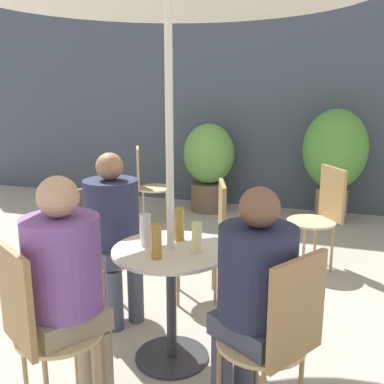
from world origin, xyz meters
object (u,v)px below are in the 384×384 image
at_px(bistro_chair_1, 38,320).
at_px(beer_glass_1, 197,238).
at_px(beer_glass_0, 156,242).
at_px(potted_plant_0, 209,162).
at_px(bistro_chair_4, 322,209).
at_px(cafe_table_near, 171,282).
at_px(beer_glass_2, 179,224).
at_px(bistro_chair_2, 279,330).
at_px(bistro_chair_5, 210,231).
at_px(seated_person_1, 67,278).
at_px(seated_person_0, 113,224).
at_px(seated_person_2, 254,287).
at_px(beer_glass_3, 145,230).
at_px(bistro_chair_0, 103,240).
at_px(potted_plant_1, 335,155).
at_px(bistro_chair_3, 146,179).

height_order(bistro_chair_1, beer_glass_1, bistro_chair_1).
xyz_separation_m(beer_glass_0, beer_glass_1, (0.19, 0.15, -0.01)).
bearing_deg(potted_plant_0, bistro_chair_4, -45.51).
relative_size(cafe_table_near, bistro_chair_1, 0.77).
bearing_deg(beer_glass_2, bistro_chair_2, -39.95).
distance_m(bistro_chair_5, seated_person_1, 1.46).
distance_m(bistro_chair_4, beer_glass_1, 1.91).
xyz_separation_m(seated_person_0, seated_person_2, (1.10, -0.67, -0.00)).
relative_size(bistro_chair_4, beer_glass_1, 5.19).
distance_m(seated_person_0, beer_glass_1, 0.80).
xyz_separation_m(cafe_table_near, bistro_chair_4, (0.79, 1.77, 0.05)).
distance_m(seated_person_0, seated_person_1, 0.91).
bearing_deg(seated_person_1, beer_glass_3, -75.93).
height_order(bistro_chair_4, potted_plant_0, potted_plant_0).
distance_m(beer_glass_3, potted_plant_0, 3.34).
relative_size(bistro_chair_0, potted_plant_1, 0.68).
bearing_deg(bistro_chair_4, bistro_chair_3, -142.97).
bearing_deg(beer_glass_0, seated_person_2, -17.06).
bearing_deg(beer_glass_2, bistro_chair_4, 63.59).
xyz_separation_m(cafe_table_near, beer_glass_3, (-0.16, 0.01, 0.31)).
height_order(cafe_table_near, seated_person_1, seated_person_1).
height_order(bistro_chair_3, beer_glass_1, bistro_chair_3).
xyz_separation_m(beer_glass_1, potted_plant_1, (0.70, 3.31, 0.02)).
bearing_deg(beer_glass_2, bistro_chair_1, -115.85).
bearing_deg(seated_person_2, potted_plant_1, -153.36).
height_order(cafe_table_near, bistro_chair_0, bistro_chair_0).
bearing_deg(cafe_table_near, beer_glass_1, -3.97).
xyz_separation_m(bistro_chair_0, seated_person_2, (1.24, -0.76, 0.16)).
bearing_deg(beer_glass_2, beer_glass_0, -92.54).
bearing_deg(seated_person_1, seated_person_2, -134.97).
bearing_deg(bistro_chair_2, beer_glass_0, -78.60).
xyz_separation_m(seated_person_0, beer_glass_3, (0.39, -0.33, 0.10)).
bearing_deg(beer_glass_3, potted_plant_1, 72.76).
distance_m(bistro_chair_5, beer_glass_0, 1.05).
bearing_deg(seated_person_0, bistro_chair_1, -141.26).
relative_size(bistro_chair_3, potted_plant_0, 0.80).
xyz_separation_m(bistro_chair_0, bistro_chair_3, (-0.57, 2.07, 0.00)).
xyz_separation_m(bistro_chair_5, potted_plant_1, (0.86, 2.44, 0.28)).
bearing_deg(beer_glass_0, beer_glass_1, 38.94).
height_order(cafe_table_near, beer_glass_3, beer_glass_3).
height_order(bistro_chair_1, bistro_chair_3, same).
xyz_separation_m(bistro_chair_4, seated_person_0, (-1.34, -1.44, 0.16)).
bearing_deg(cafe_table_near, beer_glass_0, -98.15).
xyz_separation_m(seated_person_0, beer_glass_1, (0.71, -0.35, 0.10)).
xyz_separation_m(cafe_table_near, potted_plant_1, (0.86, 3.29, 0.32)).
bearing_deg(potted_plant_1, cafe_table_near, -104.59).
bearing_deg(beer_glass_1, bistro_chair_2, -37.94).
distance_m(cafe_table_near, beer_glass_3, 0.35).
relative_size(bistro_chair_0, beer_glass_0, 4.87).
bearing_deg(beer_glass_1, seated_person_0, 153.97).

